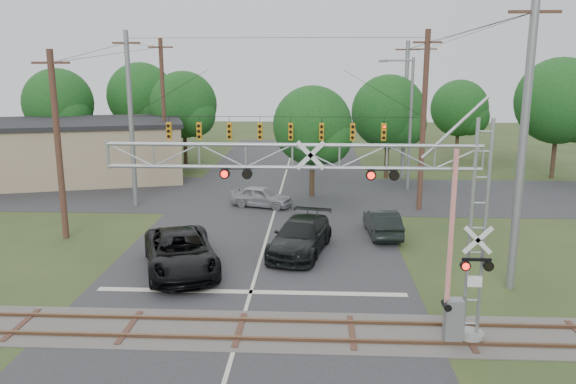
{
  "coord_description": "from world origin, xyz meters",
  "views": [
    {
      "loc": [
        2.67,
        -16.35,
        9.23
      ],
      "look_at": [
        1.46,
        7.5,
        3.88
      ],
      "focal_mm": 35.0,
      "sensor_mm": 36.0,
      "label": 1
    }
  ],
  "objects_px": {
    "crossing_gantry": "(365,204)",
    "pickup_black": "(180,252)",
    "sedan_silver": "(261,196)",
    "streetlight": "(408,117)",
    "traffic_signal_span": "(288,124)",
    "commercial_building": "(54,150)",
    "car_dark": "(301,236)"
  },
  "relations": [
    {
      "from": "crossing_gantry",
      "to": "traffic_signal_span",
      "type": "height_order",
      "value": "traffic_signal_span"
    },
    {
      "from": "traffic_signal_span",
      "to": "car_dark",
      "type": "xyz_separation_m",
      "value": [
        1.07,
        -9.22,
        -4.75
      ]
    },
    {
      "from": "traffic_signal_span",
      "to": "sedan_silver",
      "type": "height_order",
      "value": "traffic_signal_span"
    },
    {
      "from": "car_dark",
      "to": "streetlight",
      "type": "xyz_separation_m",
      "value": [
        7.6,
        15.49,
        4.67
      ]
    },
    {
      "from": "traffic_signal_span",
      "to": "pickup_black",
      "type": "distance_m",
      "value": 13.71
    },
    {
      "from": "crossing_gantry",
      "to": "pickup_black",
      "type": "relative_size",
      "value": 1.94
    },
    {
      "from": "car_dark",
      "to": "traffic_signal_span",
      "type": "bearing_deg",
      "value": 109.03
    },
    {
      "from": "streetlight",
      "to": "pickup_black",
      "type": "bearing_deg",
      "value": -125.33
    },
    {
      "from": "commercial_building",
      "to": "crossing_gantry",
      "type": "bearing_deg",
      "value": -65.62
    },
    {
      "from": "traffic_signal_span",
      "to": "commercial_building",
      "type": "bearing_deg",
      "value": 156.36
    },
    {
      "from": "car_dark",
      "to": "sedan_silver",
      "type": "relative_size",
      "value": 1.42
    },
    {
      "from": "commercial_building",
      "to": "streetlight",
      "type": "bearing_deg",
      "value": -21.31
    },
    {
      "from": "streetlight",
      "to": "sedan_silver",
      "type": "bearing_deg",
      "value": -149.86
    },
    {
      "from": "pickup_black",
      "to": "car_dark",
      "type": "distance_m",
      "value": 6.16
    },
    {
      "from": "pickup_black",
      "to": "traffic_signal_span",
      "type": "bearing_deg",
      "value": 51.34
    },
    {
      "from": "sedan_silver",
      "to": "commercial_building",
      "type": "relative_size",
      "value": 0.18
    },
    {
      "from": "crossing_gantry",
      "to": "streetlight",
      "type": "xyz_separation_m",
      "value": [
        5.23,
        24.63,
        0.72
      ]
    },
    {
      "from": "crossing_gantry",
      "to": "commercial_building",
      "type": "distance_m",
      "value": 35.85
    },
    {
      "from": "crossing_gantry",
      "to": "car_dark",
      "type": "height_order",
      "value": "crossing_gantry"
    },
    {
      "from": "commercial_building",
      "to": "pickup_black",
      "type": "bearing_deg",
      "value": -69.66
    },
    {
      "from": "car_dark",
      "to": "commercial_building",
      "type": "xyz_separation_m",
      "value": [
        -21.0,
        17.94,
        1.58
      ]
    },
    {
      "from": "sedan_silver",
      "to": "streetlight",
      "type": "relative_size",
      "value": 0.42
    },
    {
      "from": "crossing_gantry",
      "to": "sedan_silver",
      "type": "distance_m",
      "value": 19.7
    },
    {
      "from": "sedan_silver",
      "to": "streetlight",
      "type": "xyz_separation_m",
      "value": [
        10.5,
        6.09,
        4.82
      ]
    },
    {
      "from": "sedan_silver",
      "to": "car_dark",
      "type": "bearing_deg",
      "value": -145.56
    },
    {
      "from": "streetlight",
      "to": "crossing_gantry",
      "type": "bearing_deg",
      "value": -101.99
    },
    {
      "from": "pickup_black",
      "to": "sedan_silver",
      "type": "height_order",
      "value": "pickup_black"
    },
    {
      "from": "car_dark",
      "to": "commercial_building",
      "type": "height_order",
      "value": "commercial_building"
    },
    {
      "from": "crossing_gantry",
      "to": "sedan_silver",
      "type": "xyz_separation_m",
      "value": [
        -5.27,
        18.53,
        -4.1
      ]
    },
    {
      "from": "crossing_gantry",
      "to": "sedan_silver",
      "type": "bearing_deg",
      "value": 105.87
    },
    {
      "from": "traffic_signal_span",
      "to": "sedan_silver",
      "type": "bearing_deg",
      "value": 174.65
    },
    {
      "from": "crossing_gantry",
      "to": "sedan_silver",
      "type": "relative_size",
      "value": 3.07
    }
  ]
}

